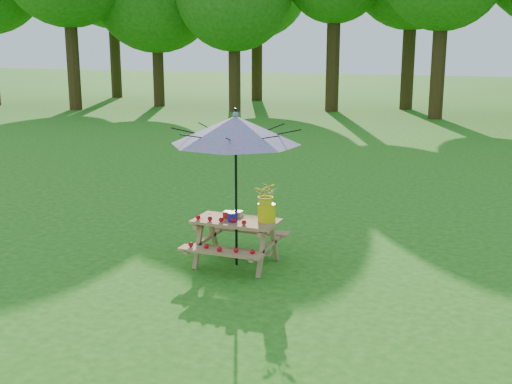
% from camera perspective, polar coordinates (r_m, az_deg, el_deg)
% --- Properties ---
extents(picnic_table, '(1.20, 1.32, 0.67)m').
position_cam_1_polar(picnic_table, '(9.19, -1.76, -4.55)').
color(picnic_table, '#A5704A').
rests_on(picnic_table, ground).
extents(patio_umbrella, '(2.24, 2.24, 2.25)m').
position_cam_1_polar(patio_umbrella, '(8.84, -1.82, 5.52)').
color(patio_umbrella, black).
rests_on(patio_umbrella, ground).
extents(produce_bins, '(0.25, 0.45, 0.13)m').
position_cam_1_polar(produce_bins, '(9.12, -2.10, -2.09)').
color(produce_bins, '#B7170E').
rests_on(produce_bins, picnic_table).
extents(tomatoes_row, '(0.77, 0.13, 0.07)m').
position_cam_1_polar(tomatoes_row, '(8.98, -3.10, -2.46)').
color(tomatoes_row, red).
rests_on(tomatoes_row, picnic_table).
extents(flower_bucket, '(0.37, 0.33, 0.57)m').
position_cam_1_polar(flower_bucket, '(8.94, 0.95, -0.72)').
color(flower_bucket, yellow).
rests_on(flower_bucket, picnic_table).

